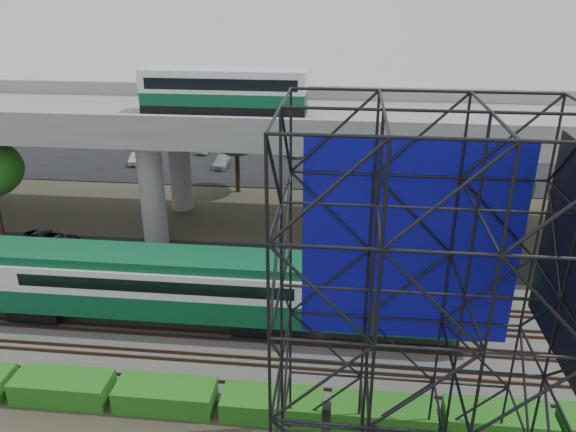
# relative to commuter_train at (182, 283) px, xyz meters

# --- Properties ---
(ground) EXTENTS (140.00, 140.00, 0.00)m
(ground) POSITION_rel_commuter_train_xyz_m (4.84, -2.00, -2.88)
(ground) COLOR #474233
(ground) RESTS_ON ground
(ballast_bed) EXTENTS (90.00, 12.00, 0.20)m
(ballast_bed) POSITION_rel_commuter_train_xyz_m (4.84, 0.00, -2.78)
(ballast_bed) COLOR slate
(ballast_bed) RESTS_ON ground
(service_road) EXTENTS (90.00, 5.00, 0.08)m
(service_road) POSITION_rel_commuter_train_xyz_m (4.84, 8.50, -2.84)
(service_road) COLOR black
(service_road) RESTS_ON ground
(parking_lot) EXTENTS (90.00, 18.00, 0.08)m
(parking_lot) POSITION_rel_commuter_train_xyz_m (4.84, 32.00, -2.84)
(parking_lot) COLOR black
(parking_lot) RESTS_ON ground
(harbor_water) EXTENTS (140.00, 40.00, 0.03)m
(harbor_water) POSITION_rel_commuter_train_xyz_m (4.84, 54.00, -2.87)
(harbor_water) COLOR #43596E
(harbor_water) RESTS_ON ground
(rail_tracks) EXTENTS (90.00, 9.52, 0.16)m
(rail_tracks) POSITION_rel_commuter_train_xyz_m (4.84, -0.00, -2.60)
(rail_tracks) COLOR #472D1E
(rail_tracks) RESTS_ON ballast_bed
(commuter_train) EXTENTS (29.30, 3.06, 4.30)m
(commuter_train) POSITION_rel_commuter_train_xyz_m (0.00, 0.00, 0.00)
(commuter_train) COLOR black
(commuter_train) RESTS_ON rail_tracks
(overpass) EXTENTS (80.00, 12.00, 12.40)m
(overpass) POSITION_rel_commuter_train_xyz_m (4.47, 14.00, 5.33)
(overpass) COLOR #9E9B93
(overpass) RESTS_ON ground
(scaffold_tower) EXTENTS (9.36, 6.36, 15.00)m
(scaffold_tower) POSITION_rel_commuter_train_xyz_m (11.26, -9.98, 4.59)
(scaffold_tower) COLOR black
(scaffold_tower) RESTS_ON ground
(hedge_strip) EXTENTS (34.60, 1.80, 1.20)m
(hedge_strip) POSITION_rel_commuter_train_xyz_m (5.85, -6.30, -2.32)
(hedge_strip) COLOR #186116
(hedge_strip) RESTS_ON ground
(trees) EXTENTS (40.94, 16.94, 7.69)m
(trees) POSITION_rel_commuter_train_xyz_m (0.18, 14.17, 2.69)
(trees) COLOR #382314
(trees) RESTS_ON ground
(suv) EXTENTS (4.91, 2.62, 1.31)m
(suv) POSITION_rel_commuter_train_xyz_m (-12.63, 8.55, -2.14)
(suv) COLOR black
(suv) RESTS_ON service_road
(parked_cars) EXTENTS (36.46, 9.61, 1.29)m
(parked_cars) POSITION_rel_commuter_train_xyz_m (6.86, 31.60, -2.20)
(parked_cars) COLOR white
(parked_cars) RESTS_ON parking_lot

